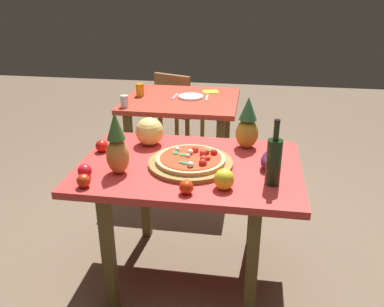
% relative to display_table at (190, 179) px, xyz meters
% --- Properties ---
extents(ground_plane, '(10.00, 10.00, 0.00)m').
position_rel_display_table_xyz_m(ground_plane, '(0.00, 0.00, -0.68)').
color(ground_plane, brown).
extents(display_table, '(1.23, 0.85, 0.78)m').
position_rel_display_table_xyz_m(display_table, '(0.00, 0.00, 0.00)').
color(display_table, brown).
rests_on(display_table, ground_plane).
extents(background_table, '(0.96, 0.85, 0.78)m').
position_rel_display_table_xyz_m(background_table, '(-0.28, 1.30, -0.02)').
color(background_table, brown).
rests_on(background_table, ground_plane).
extents(dining_chair, '(0.51, 0.51, 0.85)m').
position_rel_display_table_xyz_m(dining_chair, '(-0.44, 1.96, -0.19)').
color(dining_chair, olive).
rests_on(dining_chair, ground_plane).
extents(pizza_board, '(0.47, 0.47, 0.02)m').
position_rel_display_table_xyz_m(pizza_board, '(0.01, -0.02, 0.11)').
color(pizza_board, olive).
rests_on(pizza_board, display_table).
extents(pizza, '(0.39, 0.39, 0.06)m').
position_rel_display_table_xyz_m(pizza, '(0.02, -0.02, 0.14)').
color(pizza, tan).
rests_on(pizza, pizza_board).
extents(wine_bottle, '(0.08, 0.08, 0.34)m').
position_rel_display_table_xyz_m(wine_bottle, '(0.45, -0.17, 0.23)').
color(wine_bottle, black).
rests_on(wine_bottle, display_table).
extents(pineapple_left, '(0.14, 0.14, 0.32)m').
position_rel_display_table_xyz_m(pineapple_left, '(0.31, 0.29, 0.24)').
color(pineapple_left, '#AC8829').
rests_on(pineapple_left, display_table).
extents(pineapple_right, '(0.12, 0.12, 0.34)m').
position_rel_display_table_xyz_m(pineapple_right, '(-0.36, -0.17, 0.25)').
color(pineapple_right, '#BD823A').
rests_on(pineapple_right, display_table).
extents(melon, '(0.17, 0.17, 0.17)m').
position_rel_display_table_xyz_m(melon, '(-0.29, 0.25, 0.19)').
color(melon, '#EECD69').
rests_on(melon, display_table).
extents(bell_pepper, '(0.10, 0.10, 0.11)m').
position_rel_display_table_xyz_m(bell_pepper, '(0.21, -0.26, 0.15)').
color(bell_pepper, yellow).
rests_on(bell_pepper, display_table).
extents(eggplant, '(0.15, 0.22, 0.09)m').
position_rel_display_table_xyz_m(eggplant, '(0.44, 0.04, 0.14)').
color(eggplant, '#4A1940').
rests_on(eggplant, display_table).
extents(tomato_near_board, '(0.07, 0.07, 0.07)m').
position_rel_display_table_xyz_m(tomato_near_board, '(-0.48, -0.35, 0.13)').
color(tomato_near_board, red).
rests_on(tomato_near_board, display_table).
extents(tomato_beside_pepper, '(0.07, 0.07, 0.07)m').
position_rel_display_table_xyz_m(tomato_beside_pepper, '(0.04, -0.34, 0.13)').
color(tomato_beside_pepper, red).
rests_on(tomato_beside_pepper, display_table).
extents(tomato_at_corner, '(0.07, 0.07, 0.07)m').
position_rel_display_table_xyz_m(tomato_at_corner, '(-0.55, 0.09, 0.13)').
color(tomato_at_corner, red).
rests_on(tomato_at_corner, display_table).
extents(tomato_by_bottle, '(0.07, 0.07, 0.07)m').
position_rel_display_table_xyz_m(tomato_by_bottle, '(-0.51, -0.25, 0.14)').
color(tomato_by_bottle, red).
rests_on(tomato_by_bottle, display_table).
extents(drinking_glass_juice, '(0.07, 0.07, 0.11)m').
position_rel_display_table_xyz_m(drinking_glass_juice, '(-0.65, 1.32, 0.15)').
color(drinking_glass_juice, orange).
rests_on(drinking_glass_juice, background_table).
extents(drinking_glass_water, '(0.06, 0.06, 0.09)m').
position_rel_display_table_xyz_m(drinking_glass_water, '(-0.69, 0.98, 0.15)').
color(drinking_glass_water, silver).
rests_on(drinking_glass_water, background_table).
extents(dinner_plate, '(0.22, 0.22, 0.02)m').
position_rel_display_table_xyz_m(dinner_plate, '(-0.20, 1.34, 0.11)').
color(dinner_plate, white).
rests_on(dinner_plate, background_table).
extents(fork_utensil, '(0.03, 0.18, 0.01)m').
position_rel_display_table_xyz_m(fork_utensil, '(-0.34, 1.34, 0.10)').
color(fork_utensil, silver).
rests_on(fork_utensil, background_table).
extents(knife_utensil, '(0.02, 0.18, 0.01)m').
position_rel_display_table_xyz_m(knife_utensil, '(-0.06, 1.34, 0.10)').
color(knife_utensil, silver).
rests_on(knife_utensil, background_table).
extents(napkin_folded, '(0.17, 0.15, 0.01)m').
position_rel_display_table_xyz_m(napkin_folded, '(-0.06, 1.54, 0.10)').
color(napkin_folded, yellow).
rests_on(napkin_folded, background_table).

